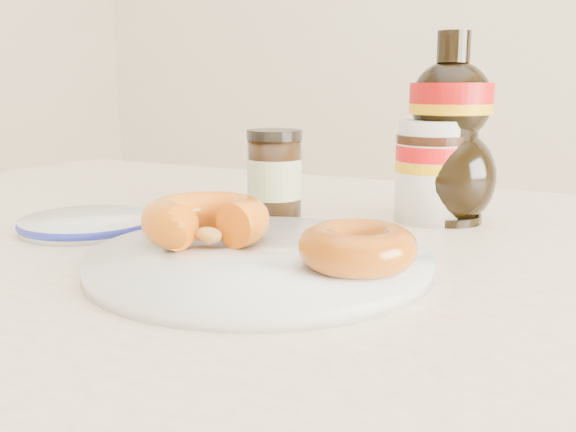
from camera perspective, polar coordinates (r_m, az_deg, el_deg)
The scene contains 8 objects.
dining_table at distance 0.61m, azimuth 1.38°, elevation -10.77°, with size 1.40×0.90×0.75m.
plate at distance 0.53m, azimuth -2.57°, elevation -3.87°, with size 0.28×0.28×0.01m.
donut_bitten at distance 0.56m, azimuth -7.31°, elevation -0.37°, with size 0.11×0.11×0.04m, color #CC780B.
donut_whole at distance 0.48m, azimuth 6.19°, elevation -2.77°, with size 0.09×0.09×0.03m, color #9B340A.
nutella_jar at distance 0.72m, azimuth 12.64°, elevation 4.25°, with size 0.08×0.08×0.11m.
syrup_bottle at distance 0.72m, azimuth 14.17°, elevation 7.54°, with size 0.10×0.09×0.20m, color black, non-canonical shape.
dark_jar at distance 0.72m, azimuth -1.21°, elevation 3.66°, with size 0.06×0.06×0.10m.
blue_rim_saucer at distance 0.70m, azimuth -17.32°, elevation -0.59°, with size 0.14×0.14×0.01m.
Camera 1 is at (0.25, -0.40, 0.90)m, focal length 40.00 mm.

